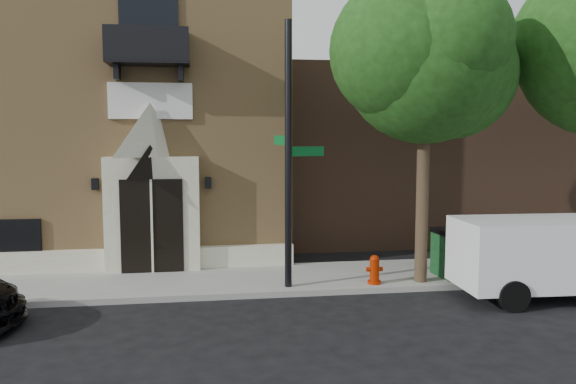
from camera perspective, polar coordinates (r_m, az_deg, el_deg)
name	(u,v)px	position (r m, az deg, el deg)	size (l,w,h in m)	color
ground	(187,302)	(13.81, -10.23, -10.91)	(120.00, 120.00, 0.00)	black
sidewalk	(227,281)	(15.23, -6.25, -8.97)	(42.00, 3.00, 0.15)	gray
church	(108,116)	(21.47, -17.85, 7.33)	(12.20, 11.01, 9.30)	tan
neighbour_building	(481,153)	(25.05, 19.01, 3.74)	(18.00, 8.00, 6.40)	brown
street_tree_left	(428,58)	(14.79, 14.06, 13.07)	(4.97, 4.38, 7.77)	#38281C
cargo_van	(562,254)	(15.17, 26.09, -5.68)	(4.85, 2.17, 1.94)	white
street_sign	(289,155)	(13.87, 0.07, 3.77)	(1.18, 1.03, 6.57)	black
fire_hydrant	(374,270)	(14.68, 8.77, -7.79)	(0.43, 0.34, 0.75)	#931B00
dumpster	(471,252)	(16.12, 18.14, -5.78)	(2.03, 1.25, 1.28)	#0E341A
planter	(158,258)	(16.31, -13.04, -6.53)	(0.65, 0.56, 0.72)	#3C5B2C
pedestrian_near	(511,245)	(16.56, 21.73, -5.00)	(0.60, 0.39, 1.64)	black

